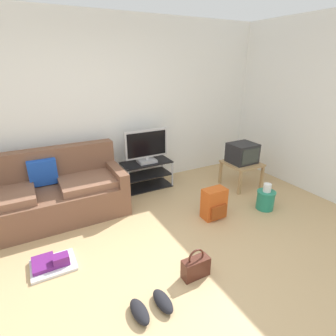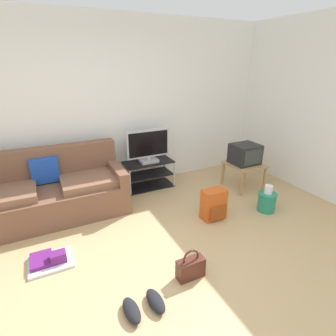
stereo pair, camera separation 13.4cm
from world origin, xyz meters
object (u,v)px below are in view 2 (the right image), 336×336
sneakers_pair (144,306)px  side_table (244,167)px  handbag (191,267)px  couch (50,193)px  tv_stand (149,174)px  backpack (214,205)px  floor_tray (50,260)px  crt_tv (245,154)px  cleaning_bucket (267,200)px  flat_tv (148,146)px

sneakers_pair → side_table: bearing=32.7°
handbag → sneakers_pair: (-0.56, -0.15, -0.07)m
couch → side_table: 3.05m
tv_stand → backpack: 1.39m
tv_stand → side_table: size_ratio=1.49×
sneakers_pair → floor_tray: bearing=125.1°
side_table → crt_tv: size_ratio=1.27×
tv_stand → backpack: size_ratio=1.91×
handbag → cleaning_bucket: 1.77m
side_table → cleaning_bucket: bearing=-106.5°
flat_tv → side_table: bearing=-25.8°
side_table → handbag: side_table is taller
sneakers_pair → flat_tv: bearing=66.4°
cleaning_bucket → couch: bearing=155.6°
tv_stand → sneakers_pair: (-0.99, -2.29, -0.18)m
flat_tv → sneakers_pair: flat_tv is taller
backpack → cleaning_bucket: backpack is taller
side_table → backpack: side_table is taller
flat_tv → backpack: size_ratio=1.71×
flat_tv → cleaning_bucket: bearing=-50.4°
backpack → floor_tray: bearing=156.9°
flat_tv → crt_tv: flat_tv is taller
couch → sneakers_pair: 2.15m
flat_tv → cleaning_bucket: (1.22, -1.48, -0.57)m
flat_tv → handbag: flat_tv is taller
flat_tv → handbag: size_ratio=2.24×
crt_tv → backpack: size_ratio=1.02×
side_table → floor_tray: size_ratio=1.23×
cleaning_bucket → handbag: bearing=-159.0°
crt_tv → backpack: crt_tv is taller
backpack → flat_tv: bearing=85.0°
flat_tv → cleaning_bucket: flat_tv is taller
floor_tray → side_table: bearing=10.5°
tv_stand → couch: bearing=-171.3°
cleaning_bucket → tv_stand: bearing=129.2°
tv_stand → floor_tray: size_ratio=1.83×
couch → tv_stand: couch is taller
handbag → floor_tray: (-1.25, 0.83, -0.08)m
tv_stand → cleaning_bucket: bearing=-50.8°
handbag → floor_tray: 1.50m
couch → handbag: 2.22m
couch → backpack: bearing=-28.9°
couch → sneakers_pair: (0.57, -2.05, -0.29)m
side_table → sneakers_pair: bearing=-147.3°
tv_stand → cleaning_bucket: size_ratio=2.06×
cleaning_bucket → backpack: bearing=168.0°
backpack → cleaning_bucket: bearing=-34.5°
couch → backpack: (1.97, -1.09, -0.12)m
floor_tray → cleaning_bucket: bearing=-3.8°
backpack → side_table: bearing=7.7°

